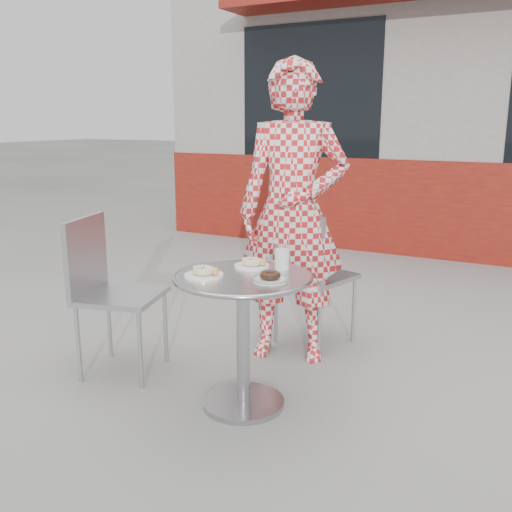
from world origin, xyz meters
The scene contains 10 objects.
ground centered at (0.00, 0.00, 0.00)m, with size 60.00×60.00×0.00m, color gray.
storefront centered at (0.00, 5.56, 1.49)m, with size 6.02×4.55×3.00m.
bistro_table centered at (0.01, -0.03, 0.51)m, with size 0.67×0.67×0.68m.
chair_far centered at (0.00, 0.90, 0.27)m, with size 0.51×0.51×0.86m.
chair_left centered at (-0.79, 0.00, 0.27)m, with size 0.52×0.52×0.88m.
seated_person centered at (-0.05, 0.67, 0.87)m, with size 0.64×0.42×1.74m, color #B01B1F.
plate_far centered at (-0.02, 0.12, 0.70)m, with size 0.18×0.18×0.05m.
plate_near centered at (-0.13, -0.14, 0.70)m, with size 0.18×0.18×0.05m.
plate_checker centered at (0.17, -0.07, 0.69)m, with size 0.17×0.17×0.04m.
milk_cup centered at (0.13, 0.15, 0.74)m, with size 0.08×0.08×0.12m.
Camera 1 is at (1.30, -2.31, 1.40)m, focal length 40.00 mm.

